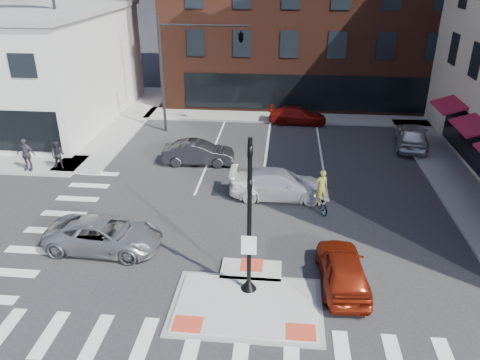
# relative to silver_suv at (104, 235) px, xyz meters

# --- Properties ---
(ground) EXTENTS (120.00, 120.00, 0.00)m
(ground) POSITION_rel_silver_suv_xyz_m (6.35, -2.66, -0.68)
(ground) COLOR #28282B
(ground) RESTS_ON ground
(refuge_island) EXTENTS (5.40, 4.65, 0.13)m
(refuge_island) POSITION_rel_silver_suv_xyz_m (6.35, -2.92, -0.63)
(refuge_island) COLOR gray
(refuge_island) RESTS_ON ground
(sidewalk_nw) EXTENTS (23.50, 20.50, 0.15)m
(sidewalk_nw) POSITION_rel_silver_suv_xyz_m (-10.41, 12.63, -0.61)
(sidewalk_nw) COLOR gray
(sidewalk_nw) RESTS_ON ground
(sidewalk_e) EXTENTS (3.00, 24.00, 0.15)m
(sidewalk_e) POSITION_rel_silver_suv_xyz_m (17.15, 7.34, -0.61)
(sidewalk_e) COLOR gray
(sidewalk_e) RESTS_ON ground
(sidewalk_n) EXTENTS (26.00, 3.00, 0.15)m
(sidewalk_n) POSITION_rel_silver_suv_xyz_m (9.35, 19.34, -0.61)
(sidewalk_n) COLOR gray
(sidewalk_n) RESTS_ON ground
(building_n) EXTENTS (24.40, 18.40, 15.50)m
(building_n) POSITION_rel_silver_suv_xyz_m (9.35, 29.33, 7.12)
(building_n) COLOR #4B2317
(building_n) RESTS_ON ground
(building_far_left) EXTENTS (10.00, 12.00, 10.00)m
(building_far_left) POSITION_rel_silver_suv_xyz_m (2.35, 49.34, 4.32)
(building_far_left) COLOR slate
(building_far_left) RESTS_ON ground
(building_far_right) EXTENTS (12.00, 12.00, 12.00)m
(building_far_right) POSITION_rel_silver_suv_xyz_m (15.35, 51.34, 5.32)
(building_far_right) COLOR brown
(building_far_right) RESTS_ON ground
(signal_pole) EXTENTS (0.60, 0.60, 5.98)m
(signal_pole) POSITION_rel_silver_suv_xyz_m (6.35, -2.26, 1.67)
(signal_pole) COLOR black
(signal_pole) RESTS_ON refuge_island
(mast_arm_signal) EXTENTS (6.10, 2.24, 8.00)m
(mast_arm_signal) POSITION_rel_silver_suv_xyz_m (2.87, 15.34, 5.52)
(mast_arm_signal) COLOR black
(mast_arm_signal) RESTS_ON ground
(silver_suv) EXTENTS (5.03, 2.52, 1.37)m
(silver_suv) POSITION_rel_silver_suv_xyz_m (0.00, 0.00, 0.00)
(silver_suv) COLOR #A1A3A8
(silver_suv) RESTS_ON ground
(red_sedan) EXTENTS (1.93, 4.28, 1.43)m
(red_sedan) POSITION_rel_silver_suv_xyz_m (9.85, -1.50, 0.03)
(red_sedan) COLOR maroon
(red_sedan) RESTS_ON ground
(white_pickup) EXTENTS (5.13, 2.14, 1.48)m
(white_pickup) POSITION_rel_silver_suv_xyz_m (7.27, 5.61, 0.06)
(white_pickup) COLOR white
(white_pickup) RESTS_ON ground
(bg_car_dark) EXTENTS (4.35, 1.72, 1.41)m
(bg_car_dark) POSITION_rel_silver_suv_xyz_m (2.32, 9.59, 0.02)
(bg_car_dark) COLOR black
(bg_car_dark) RESTS_ON ground
(bg_car_silver) EXTENTS (2.72, 5.07, 1.64)m
(bg_car_silver) POSITION_rel_silver_suv_xyz_m (15.85, 13.75, 0.14)
(bg_car_silver) COLOR silver
(bg_car_silver) RESTS_ON ground
(bg_car_red) EXTENTS (4.37, 1.88, 1.25)m
(bg_car_red) POSITION_rel_silver_suv_xyz_m (8.39, 18.04, -0.06)
(bg_car_red) COLOR maroon
(bg_car_red) RESTS_ON ground
(cyclist) EXTENTS (1.10, 1.82, 2.18)m
(cyclist) POSITION_rel_silver_suv_xyz_m (9.35, 4.34, 0.05)
(cyclist) COLOR #3F3F44
(cyclist) RESTS_ON ground
(pedestrian_a) EXTENTS (0.83, 0.66, 1.67)m
(pedestrian_a) POSITION_rel_silver_suv_xyz_m (-5.65, 7.76, 0.30)
(pedestrian_a) COLOR black
(pedestrian_a) RESTS_ON sidewalk_nw
(pedestrian_b) EXTENTS (1.15, 0.53, 1.92)m
(pedestrian_b) POSITION_rel_silver_suv_xyz_m (-7.35, 7.34, 0.43)
(pedestrian_b) COLOR #3A323D
(pedestrian_b) RESTS_ON sidewalk_nw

